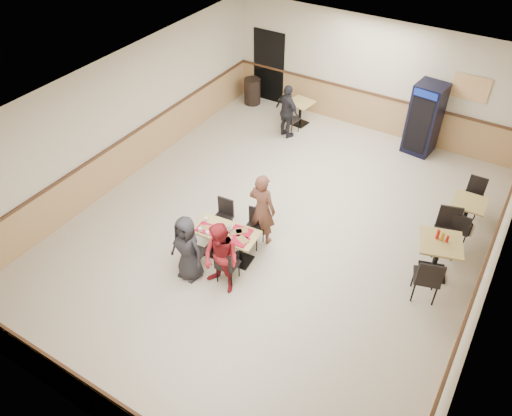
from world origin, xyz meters
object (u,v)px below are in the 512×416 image
Objects in this scene: diner_woman_right at (221,259)px; trash_bin at (252,91)px; pepsi_cooler at (425,119)px; side_table_far at (467,211)px; back_table at (300,109)px; lone_diner at (287,112)px; side_table_near at (438,253)px; diner_man_opposite at (262,209)px; diner_woman_left at (187,248)px; main_table at (227,240)px.

trash_bin is (-3.34, 6.45, -0.37)m from diner_woman_right.
trash_bin is at bearing -173.01° from pepsi_cooler.
back_table is (-4.96, 2.07, -0.02)m from side_table_far.
lone_diner reaches higher than trash_bin.
side_table_near is at bearing -95.67° from side_table_far.
side_table_far is 5.38m from back_table.
pepsi_cooler is (-1.57, 4.09, 0.37)m from side_table_near.
side_table_far is at bearing -172.77° from lone_diner.
pepsi_cooler is at bearing 125.15° from side_table_far.
diner_woman_right is at bearing 92.86° from diner_man_opposite.
diner_woman_right is at bearing 8.01° from diner_woman_left.
diner_man_opposite reaches higher than side_table_far.
diner_woman_left is at bearing -82.07° from back_table.
diner_woman_left is 1.97× the size of back_table.
side_table_near is (3.29, 0.88, -0.26)m from diner_man_opposite.
lone_diner is 0.80× the size of pepsi_cooler.
back_table is at bearing -68.08° from lone_diner.
side_table_near is 0.52× the size of pepsi_cooler.
side_table_near is 6.06m from back_table.
back_table reaches higher than main_table.
diner_woman_right reaches higher than lone_diner.
diner_woman_left is 5.81m from side_table_far.
side_table_far is at bearing 58.70° from diner_woman_right.
lone_diner is 2.05× the size of back_table.
side_table_near is 7.72m from trash_bin.
main_table is at bearing 68.33° from diner_man_opposite.
lone_diner reaches higher than side_table_near.
side_table_near reaches higher than main_table.
lone_diner is 3.44m from pepsi_cooler.
pepsi_cooler is at bearing 6.93° from back_table.
lone_diner is (-1.51, 3.82, -0.08)m from diner_man_opposite.
diner_woman_left is at bearing 68.33° from diner_man_opposite.
diner_woman_left is 4.65m from side_table_near.
lone_diner is at bearing 99.00° from main_table.
diner_woman_right is 0.94× the size of diner_man_opposite.
diner_woman_left is 1.47× the size of side_table_near.
diner_woman_left is 7.03m from trash_bin.
main_table is 5.02m from side_table_far.
trash_bin is at bearing 114.53° from diner_woman_left.
pepsi_cooler reaches higher than diner_man_opposite.
side_table_near is 1.25× the size of trash_bin.
diner_woman_right reaches higher than diner_woman_left.
back_table is (-1.51, 4.58, -0.36)m from diner_man_opposite.
side_table_near is at bearing -164.19° from diner_man_opposite.
pepsi_cooler is 5.03m from trash_bin.
diner_woman_right is (0.71, 0.07, 0.05)m from diner_woman_left.
diner_woman_right is 6.70m from pepsi_cooler.
side_table_far is (0.16, 1.64, -0.08)m from side_table_near.
pepsi_cooler is (3.23, 1.16, 0.19)m from lone_diner.
diner_woman_right is 0.82× the size of pepsi_cooler.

